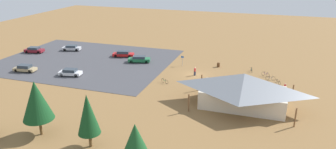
% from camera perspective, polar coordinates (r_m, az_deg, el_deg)
% --- Properties ---
extents(ground, '(160.00, 160.00, 0.00)m').
position_cam_1_polar(ground, '(60.91, 4.87, -0.08)').
color(ground, olive).
rests_on(ground, ground).
extents(parking_lot_asphalt, '(36.86, 28.97, 0.05)m').
position_cam_1_polar(parking_lot_asphalt, '(71.69, -14.69, 2.45)').
color(parking_lot_asphalt, '#424247').
rests_on(parking_lot_asphalt, ground).
extents(bike_pavilion, '(14.86, 8.98, 5.22)m').
position_cam_1_polar(bike_pavilion, '(48.11, 13.51, -2.40)').
color(bike_pavilion, beige).
rests_on(bike_pavilion, ground).
extents(trash_bin, '(0.60, 0.60, 0.90)m').
position_cam_1_polar(trash_bin, '(65.97, 9.12, 1.74)').
color(trash_bin, brown).
rests_on(trash_bin, ground).
extents(lot_sign, '(0.56, 0.08, 2.20)m').
position_cam_1_polar(lot_sign, '(65.73, 2.61, 2.79)').
color(lot_sign, '#99999E').
rests_on(lot_sign, ground).
extents(pine_east, '(2.66, 2.66, 6.70)m').
position_cam_1_polar(pine_east, '(37.35, -14.32, -7.02)').
color(pine_east, brown).
rests_on(pine_east, ground).
extents(pine_center, '(3.80, 3.80, 7.23)m').
position_cam_1_polar(pine_center, '(41.69, -22.76, -4.38)').
color(pine_center, brown).
rests_on(pine_center, ground).
extents(pine_far_west, '(2.92, 2.92, 6.51)m').
position_cam_1_polar(pine_far_west, '(30.66, -5.94, -12.00)').
color(pine_far_west, brown).
rests_on(pine_far_west, ground).
extents(bicycle_teal_trailside, '(0.54, 1.73, 0.79)m').
position_cam_1_polar(bicycle_teal_trailside, '(64.56, 14.91, 0.81)').
color(bicycle_teal_trailside, black).
rests_on(bicycle_teal_trailside, ground).
extents(bicycle_silver_by_bin, '(1.72, 0.57, 0.90)m').
position_cam_1_polar(bicycle_silver_by_bin, '(60.95, 18.08, -0.63)').
color(bicycle_silver_by_bin, black).
rests_on(bicycle_silver_by_bin, ground).
extents(bicycle_orange_lone_west, '(0.48, 1.60, 0.78)m').
position_cam_1_polar(bicycle_orange_lone_west, '(57.37, 15.04, -1.63)').
color(bicycle_orange_lone_west, black).
rests_on(bicycle_orange_lone_west, ground).
extents(bicycle_green_front_row, '(1.56, 0.83, 0.84)m').
position_cam_1_polar(bicycle_green_front_row, '(56.55, -0.60, -1.20)').
color(bicycle_green_front_row, black).
rests_on(bicycle_green_front_row, ground).
extents(bicycle_black_yard_left, '(1.02, 1.32, 0.83)m').
position_cam_1_polar(bicycle_black_yard_left, '(59.50, 19.26, -1.29)').
color(bicycle_black_yard_left, black).
rests_on(bicycle_black_yard_left, ground).
extents(bicycle_yellow_edge_north, '(1.31, 1.18, 0.78)m').
position_cam_1_polar(bicycle_yellow_edge_north, '(57.22, 12.45, -1.44)').
color(bicycle_yellow_edge_north, black).
rests_on(bicycle_yellow_edge_north, ground).
extents(bicycle_purple_yard_right, '(1.50, 1.06, 0.90)m').
position_cam_1_polar(bicycle_purple_yard_right, '(62.70, 17.26, 0.05)').
color(bicycle_purple_yard_right, black).
rests_on(bicycle_purple_yard_right, ground).
extents(car_red_mid_lot, '(5.01, 2.82, 1.38)m').
position_cam_1_polar(car_red_mid_lot, '(72.72, -8.11, 3.74)').
color(car_red_mid_lot, red).
rests_on(car_red_mid_lot, parking_lot_asphalt).
extents(car_green_near_entry, '(4.98, 3.00, 1.41)m').
position_cam_1_polar(car_green_near_entry, '(68.25, -5.25, 2.80)').
color(car_green_near_entry, '#1E6B3D').
rests_on(car_green_near_entry, parking_lot_asphalt).
extents(car_silver_by_curb, '(4.61, 2.86, 1.32)m').
position_cam_1_polar(car_silver_by_curb, '(80.64, -17.09, 4.65)').
color(car_silver_by_curb, '#BCBCC1').
rests_on(car_silver_by_curb, parking_lot_asphalt).
extents(car_white_inner_stall, '(4.47, 2.47, 1.33)m').
position_cam_1_polar(car_white_inner_stall, '(62.88, -17.31, 0.40)').
color(car_white_inner_stall, white).
rests_on(car_white_inner_stall, parking_lot_asphalt).
extents(car_maroon_aisle_side, '(4.61, 2.60, 1.36)m').
position_cam_1_polar(car_maroon_aisle_side, '(81.77, -23.10, 4.14)').
color(car_maroon_aisle_side, maroon).
rests_on(car_maroon_aisle_side, parking_lot_asphalt).
extents(car_tan_second_row, '(4.54, 2.34, 1.37)m').
position_cam_1_polar(car_tan_second_row, '(68.42, -24.51, 1.05)').
color(car_tan_second_row, tan).
rests_on(car_tan_second_row, parking_lot_asphalt).
extents(visitor_at_bikes, '(0.36, 0.39, 1.69)m').
position_cam_1_polar(visitor_at_bikes, '(60.35, 4.89, 0.63)').
color(visitor_at_bikes, '#2D3347').
rests_on(visitor_at_bikes, ground).
extents(visitor_by_pavilion, '(0.36, 0.36, 1.74)m').
position_cam_1_polar(visitor_by_pavilion, '(55.60, 20.41, -2.31)').
color(visitor_by_pavilion, '#2D3347').
rests_on(visitor_by_pavilion, ground).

